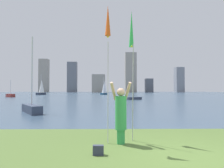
{
  "coord_description": "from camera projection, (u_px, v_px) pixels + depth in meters",
  "views": [
    {
      "loc": [
        -1.86,
        -4.35,
        1.59
      ],
      "look_at": [
        -1.62,
        14.06,
        2.1
      ],
      "focal_mm": 30.7,
      "sensor_mm": 36.0,
      "label": 1
    }
  ],
  "objects": [
    {
      "name": "ground",
      "position": [
        116.0,
        95.0,
        55.26
      ],
      "size": [
        120.0,
        138.0,
        0.12
      ],
      "color": "#4C662D"
    },
    {
      "name": "person",
      "position": [
        121.0,
        113.0,
        5.61
      ],
      "size": [
        0.66,
        0.49,
        1.81
      ],
      "rotation": [
        0.0,
        0.0,
        -0.16
      ],
      "color": "green",
      "rests_on": "ground"
    },
    {
      "name": "kite_flag_left",
      "position": [
        108.0,
        25.0,
        5.49
      ],
      "size": [
        0.16,
        0.75,
        4.02
      ],
      "color": "#B2B2B7",
      "rests_on": "ground"
    },
    {
      "name": "kite_flag_right",
      "position": [
        132.0,
        32.0,
        6.2
      ],
      "size": [
        0.16,
        0.6,
        4.13
      ],
      "color": "#B2B2B7",
      "rests_on": "ground"
    },
    {
      "name": "bag",
      "position": [
        98.0,
        150.0,
        4.62
      ],
      "size": [
        0.26,
        0.12,
        0.23
      ],
      "color": "#33384C",
      "rests_on": "ground"
    },
    {
      "name": "sailboat_1",
      "position": [
        32.0,
        108.0,
        12.85
      ],
      "size": [
        2.26,
        2.81,
        5.17
      ],
      "color": "#333D51",
      "rests_on": "ground"
    },
    {
      "name": "sailboat_2",
      "position": [
        10.0,
        95.0,
        39.12
      ],
      "size": [
        2.45,
        2.27,
        3.5
      ],
      "color": "maroon",
      "rests_on": "ground"
    },
    {
      "name": "sailboat_4",
      "position": [
        42.0,
        87.0,
        55.42
      ],
      "size": [
        2.25,
        3.03,
        5.9
      ],
      "color": "#333D51",
      "rests_on": "ground"
    },
    {
      "name": "sailboat_5",
      "position": [
        134.0,
        98.0,
        29.59
      ],
      "size": [
        2.57,
        1.8,
        5.7
      ],
      "color": "#333D51",
      "rests_on": "ground"
    },
    {
      "name": "sailboat_6",
      "position": [
        104.0,
        87.0,
        56.48
      ],
      "size": [
        2.11,
        2.64,
        5.33
      ],
      "color": "#2D6084",
      "rests_on": "ground"
    },
    {
      "name": "skyline_tower_0",
      "position": [
        44.0,
        76.0,
        102.23
      ],
      "size": [
        4.78,
        3.66,
        17.72
      ],
      "color": "gray",
      "rests_on": "ground"
    },
    {
      "name": "skyline_tower_1",
      "position": [
        72.0,
        77.0,
        102.23
      ],
      "size": [
        4.95,
        3.48,
        16.16
      ],
      "color": "slate",
      "rests_on": "ground"
    },
    {
      "name": "skyline_tower_2",
      "position": [
        99.0,
        84.0,
        101.24
      ],
      "size": [
        6.63,
        7.7,
        9.3
      ],
      "color": "gray",
      "rests_on": "ground"
    },
    {
      "name": "skyline_tower_3",
      "position": [
        131.0,
        73.0,
        103.21
      ],
      "size": [
        5.93,
        5.48,
        21.21
      ],
      "color": "gray",
      "rests_on": "ground"
    },
    {
      "name": "skyline_tower_4",
      "position": [
        149.0,
        85.0,
        102.74
      ],
      "size": [
        3.89,
        4.58,
        7.27
      ],
      "color": "#565B66",
      "rests_on": "ground"
    },
    {
      "name": "skyline_tower_5",
      "position": [
        179.0,
        80.0,
        101.28
      ],
      "size": [
        4.18,
        4.72,
        13.17
      ],
      "color": "gray",
      "rests_on": "ground"
    }
  ]
}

